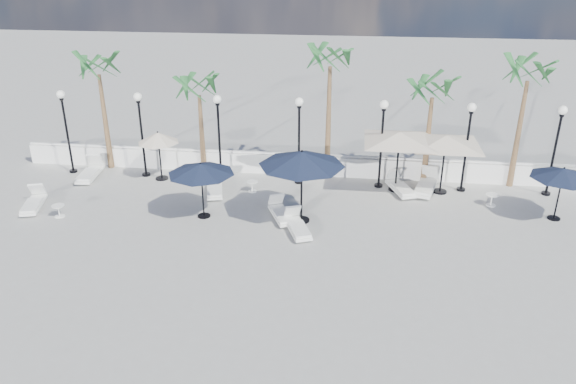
# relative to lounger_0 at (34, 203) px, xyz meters

# --- Properties ---
(ground) EXTENTS (100.00, 100.00, 0.00)m
(ground) POSITION_rel_lounger_0_xyz_m (10.23, -2.61, -0.24)
(ground) COLOR gray
(ground) RESTS_ON ground
(balustrade) EXTENTS (26.00, 0.30, 1.01)m
(balustrade) POSITION_rel_lounger_0_xyz_m (10.23, 4.89, 0.23)
(balustrade) COLOR white
(balustrade) RESTS_ON ground
(lamppost_0) EXTENTS (0.36, 0.36, 3.84)m
(lamppost_0) POSITION_rel_lounger_0_xyz_m (-0.27, 3.89, 2.25)
(lamppost_0) COLOR black
(lamppost_0) RESTS_ON ground
(lamppost_1) EXTENTS (0.36, 0.36, 3.84)m
(lamppost_1) POSITION_rel_lounger_0_xyz_m (3.23, 3.89, 2.25)
(lamppost_1) COLOR black
(lamppost_1) RESTS_ON ground
(lamppost_2) EXTENTS (0.36, 0.36, 3.84)m
(lamppost_2) POSITION_rel_lounger_0_xyz_m (6.73, 3.89, 2.25)
(lamppost_2) COLOR black
(lamppost_2) RESTS_ON ground
(lamppost_3) EXTENTS (0.36, 0.36, 3.84)m
(lamppost_3) POSITION_rel_lounger_0_xyz_m (10.23, 3.89, 2.25)
(lamppost_3) COLOR black
(lamppost_3) RESTS_ON ground
(lamppost_4) EXTENTS (0.36, 0.36, 3.84)m
(lamppost_4) POSITION_rel_lounger_0_xyz_m (13.73, 3.89, 2.25)
(lamppost_4) COLOR black
(lamppost_4) RESTS_ON ground
(lamppost_5) EXTENTS (0.36, 0.36, 3.84)m
(lamppost_5) POSITION_rel_lounger_0_xyz_m (17.23, 3.89, 2.25)
(lamppost_5) COLOR black
(lamppost_5) RESTS_ON ground
(lamppost_6) EXTENTS (0.36, 0.36, 3.84)m
(lamppost_6) POSITION_rel_lounger_0_xyz_m (20.73, 3.89, 2.25)
(lamppost_6) COLOR black
(lamppost_6) RESTS_ON ground
(palm_0) EXTENTS (2.60, 2.60, 5.50)m
(palm_0) POSITION_rel_lounger_0_xyz_m (1.23, 4.69, 4.29)
(palm_0) COLOR brown
(palm_0) RESTS_ON ground
(palm_1) EXTENTS (2.60, 2.60, 4.70)m
(palm_1) POSITION_rel_lounger_0_xyz_m (5.73, 4.69, 3.51)
(palm_1) COLOR brown
(palm_1) RESTS_ON ground
(palm_2) EXTENTS (2.60, 2.60, 6.10)m
(palm_2) POSITION_rel_lounger_0_xyz_m (11.43, 4.69, 4.87)
(palm_2) COLOR brown
(palm_2) RESTS_ON ground
(palm_3) EXTENTS (2.60, 2.60, 4.90)m
(palm_3) POSITION_rel_lounger_0_xyz_m (15.73, 4.69, 3.71)
(palm_3) COLOR brown
(palm_3) RESTS_ON ground
(palm_4) EXTENTS (2.60, 2.60, 5.70)m
(palm_4) POSITION_rel_lounger_0_xyz_m (19.43, 4.69, 4.49)
(palm_4) COLOR brown
(palm_4) RESTS_ON ground
(lounger_0) EXTENTS (1.10, 2.02, 0.72)m
(lounger_0) POSITION_rel_lounger_0_xyz_m (0.00, 0.00, 0.00)
(lounger_0) COLOR white
(lounger_0) RESTS_ON ground
(lounger_1) EXTENTS (1.08, 2.03, 0.73)m
(lounger_1) POSITION_rel_lounger_0_xyz_m (6.81, 2.33, 0.00)
(lounger_1) COLOR white
(lounger_1) RESTS_ON ground
(lounger_2) EXTENTS (0.89, 2.15, 0.78)m
(lounger_2) POSITION_rel_lounger_0_xyz_m (0.83, 3.31, 0.02)
(lounger_2) COLOR white
(lounger_2) RESTS_ON ground
(lounger_3) EXTENTS (1.25, 1.98, 0.71)m
(lounger_3) POSITION_rel_lounger_0_xyz_m (10.67, -0.74, -0.00)
(lounger_3) COLOR white
(lounger_3) RESTS_ON ground
(lounger_4) EXTENTS (1.24, 2.03, 0.73)m
(lounger_4) POSITION_rel_lounger_0_xyz_m (14.62, 3.40, 0.00)
(lounger_4) COLOR white
(lounger_4) RESTS_ON ground
(lounger_5) EXTENTS (1.28, 1.94, 0.69)m
(lounger_5) POSITION_rel_lounger_0_xyz_m (9.93, 0.30, -0.01)
(lounger_5) COLOR white
(lounger_5) RESTS_ON ground
(lounger_6) EXTENTS (1.25, 2.28, 0.81)m
(lounger_6) POSITION_rel_lounger_0_xyz_m (15.71, 3.61, 0.03)
(lounger_6) COLOR white
(lounger_6) RESTS_ON ground
(side_table_0) EXTENTS (0.49, 0.49, 0.48)m
(side_table_0) POSITION_rel_lounger_0_xyz_m (1.37, -0.58, 0.05)
(side_table_0) COLOR white
(side_table_0) RESTS_ON ground
(side_table_1) EXTENTS (0.48, 0.48, 0.46)m
(side_table_1) POSITION_rel_lounger_0_xyz_m (8.37, 2.70, 0.04)
(side_table_1) COLOR white
(side_table_1) RESTS_ON ground
(side_table_2) EXTENTS (0.51, 0.51, 0.49)m
(side_table_2) POSITION_rel_lounger_0_xyz_m (18.20, 2.49, 0.05)
(side_table_2) COLOR white
(side_table_2) RESTS_ON ground
(parasol_navy_left) EXTENTS (2.55, 2.55, 2.25)m
(parasol_navy_left) POSITION_rel_lounger_0_xyz_m (6.93, 0.10, 1.74)
(parasol_navy_left) COLOR black
(parasol_navy_left) RESTS_ON ground
(parasol_navy_mid) EXTENTS (3.20, 3.20, 2.87)m
(parasol_navy_mid) POSITION_rel_lounger_0_xyz_m (10.71, 0.18, 2.28)
(parasol_navy_mid) COLOR black
(parasol_navy_mid) RESTS_ON ground
(parasol_navy_right) EXTENTS (2.39, 2.39, 2.14)m
(parasol_navy_right) POSITION_rel_lounger_0_xyz_m (20.36, 1.54, 1.64)
(parasol_navy_right) COLOR black
(parasol_navy_right) RESTS_ON ground
(parasol_cream_sq_a) EXTENTS (5.71, 5.71, 2.80)m
(parasol_cream_sq_a) POSITION_rel_lounger_0_xyz_m (14.44, 3.59, 2.35)
(parasol_cream_sq_a) COLOR black
(parasol_cream_sq_a) RESTS_ON ground
(parasol_cream_sq_b) EXTENTS (5.44, 5.44, 2.73)m
(parasol_cream_sq_b) POSITION_rel_lounger_0_xyz_m (16.31, 3.59, 2.28)
(parasol_cream_sq_b) COLOR black
(parasol_cream_sq_b) RESTS_ON ground
(parasol_cream_small) EXTENTS (1.82, 1.82, 2.24)m
(parasol_cream_small) POSITION_rel_lounger_0_xyz_m (4.07, 3.59, 1.67)
(parasol_cream_small) COLOR black
(parasol_cream_small) RESTS_ON ground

